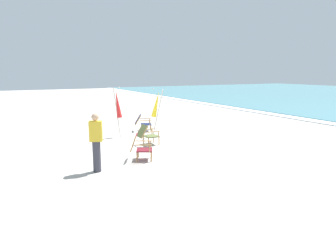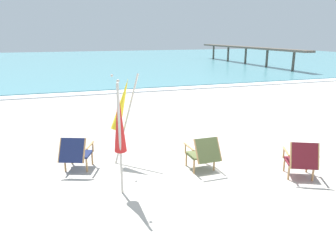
# 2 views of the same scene
# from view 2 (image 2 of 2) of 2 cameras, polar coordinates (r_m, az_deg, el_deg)

# --- Properties ---
(ground_plane) EXTENTS (80.00, 80.00, 0.00)m
(ground_plane) POSITION_cam_2_polar(r_m,az_deg,el_deg) (6.97, 7.22, -8.52)
(ground_plane) COLOR #B2AAA0
(sea) EXTENTS (80.00, 40.00, 0.10)m
(sea) POSITION_cam_2_polar(r_m,az_deg,el_deg) (37.00, -14.80, 10.87)
(sea) COLOR teal
(sea) RESTS_ON ground
(surf_band) EXTENTS (80.00, 1.10, 0.06)m
(surf_band) POSITION_cam_2_polar(r_m,az_deg,el_deg) (16.96, -9.07, 5.96)
(surf_band) COLOR white
(surf_band) RESTS_ON ground
(beach_chair_mid_center) EXTENTS (0.82, 0.93, 0.78)m
(beach_chair_mid_center) POSITION_cam_2_polar(r_m,az_deg,el_deg) (7.25, -15.79, -4.46)
(beach_chair_mid_center) COLOR #19234C
(beach_chair_mid_center) RESTS_ON ground
(beach_chair_far_center) EXTENTS (0.60, 0.77, 0.78)m
(beach_chair_far_center) POSITION_cam_2_polar(r_m,az_deg,el_deg) (7.00, 6.22, -4.63)
(beach_chair_far_center) COLOR #515B33
(beach_chair_far_center) RESTS_ON ground
(beach_chair_front_left) EXTENTS (0.81, 0.86, 0.82)m
(beach_chair_front_left) POSITION_cam_2_polar(r_m,az_deg,el_deg) (7.11, 22.22, -5.35)
(beach_chair_front_left) COLOR maroon
(beach_chair_front_left) RESTS_ON ground
(umbrella_furled_red) EXTENTS (0.29, 0.39, 2.12)m
(umbrella_furled_red) POSITION_cam_2_polar(r_m,az_deg,el_deg) (5.70, -8.47, 0.69)
(umbrella_furled_red) COLOR #B7B2A8
(umbrella_furled_red) RESTS_ON ground
(umbrella_furled_yellow) EXTENTS (0.74, 0.36, 2.04)m
(umbrella_furled_yellow) POSITION_cam_2_polar(r_m,az_deg,el_deg) (7.32, -8.00, 3.60)
(umbrella_furled_yellow) COLOR #B7B2A8
(umbrella_furled_yellow) RESTS_ON ground
(pier_distant) EXTENTS (0.90, 16.83, 1.72)m
(pier_distant) POSITION_cam_2_polar(r_m,az_deg,el_deg) (32.59, 13.44, 13.00)
(pier_distant) COLOR brown
(pier_distant) RESTS_ON ground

